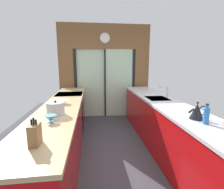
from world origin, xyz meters
name	(u,v)px	position (x,y,z in m)	size (l,w,h in m)	color
ground_plane	(113,143)	(0.00, 0.60, -0.01)	(5.04, 7.60, 0.02)	#38383D
back_wall_unit	(105,66)	(0.00, 2.40, 1.52)	(2.64, 0.12, 2.70)	brown
left_counter_run	(62,133)	(-0.91, 0.13, 0.47)	(0.62, 3.80, 0.92)	#AD0C0F
right_counter_run	(162,124)	(0.91, 0.30, 0.46)	(0.62, 3.80, 0.92)	#AD0C0F
sink_faucet	(166,90)	(1.06, 0.55, 1.08)	(0.19, 0.02, 0.24)	#B7BABC
oven_range	(70,114)	(-0.91, 1.25, 0.46)	(0.60, 0.60, 0.92)	black
mixing_bowl_near	(51,118)	(-0.89, -0.61, 0.97)	(0.14, 0.14, 0.09)	teal
mixing_bowl_far	(63,102)	(-0.89, 0.28, 0.96)	(0.20, 0.20, 0.07)	silver
knife_block	(35,134)	(-0.89, -1.17, 1.01)	(0.08, 0.14, 0.24)	brown
stock_pot	(56,108)	(-0.89, -0.31, 1.01)	(0.24, 0.24, 0.20)	#B7BABC
kettle	(197,111)	(0.89, -0.71, 1.02)	(0.26, 0.17, 0.22)	black
soap_bottle	(206,115)	(0.89, -0.89, 1.02)	(0.07, 0.07, 0.24)	#286BB7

